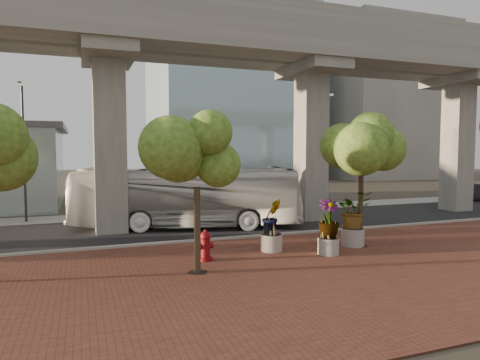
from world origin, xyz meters
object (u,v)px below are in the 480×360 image
object	(u,v)px
parked_car	(475,192)
planter_front	(353,213)
transit_bus	(187,197)
fire_hydrant	(205,246)

from	to	relation	value
parked_car	planter_front	xyz separation A→B (m)	(-20.40, -11.23, 0.83)
transit_bus	fire_hydrant	size ratio (longest dim) A/B	10.34
parked_car	planter_front	world-z (taller)	planter_front
planter_front	transit_bus	bearing A→B (deg)	129.28
parked_car	fire_hydrant	bearing A→B (deg)	112.63
parked_car	planter_front	distance (m)	23.30
transit_bus	planter_front	size ratio (longest dim) A/B	5.05
parked_car	fire_hydrant	size ratio (longest dim) A/B	3.71
parked_car	fire_hydrant	distance (m)	29.63
transit_bus	planter_front	world-z (taller)	transit_bus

